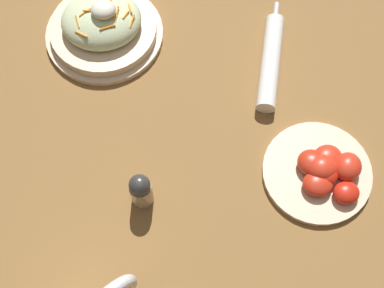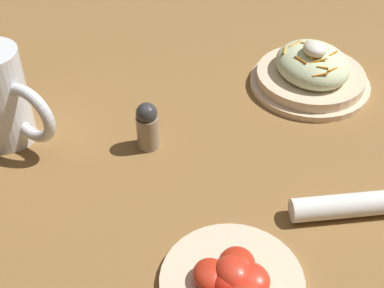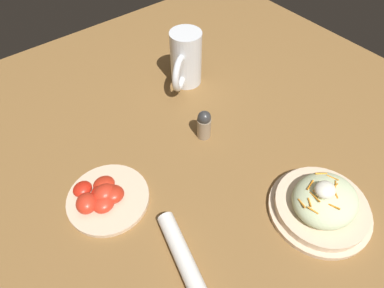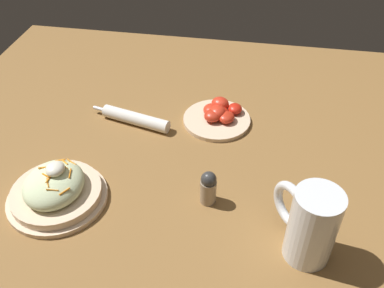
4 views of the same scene
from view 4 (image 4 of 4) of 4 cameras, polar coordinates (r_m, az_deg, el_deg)
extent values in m
plane|color=olive|center=(0.97, -0.82, -5.24)|extent=(1.43, 1.43, 0.00)
cylinder|color=beige|center=(0.97, -17.43, -6.85)|extent=(0.21, 0.21, 0.01)
cylinder|color=beige|center=(0.96, -17.60, -6.24)|extent=(0.19, 0.19, 0.02)
ellipsoid|color=beige|center=(0.95, -17.91, -5.15)|extent=(0.14, 0.12, 0.06)
cylinder|color=orange|center=(0.92, -18.87, -3.98)|extent=(0.01, 0.02, 0.01)
cylinder|color=orange|center=(0.92, -15.93, -3.78)|extent=(0.03, 0.01, 0.00)
cylinder|color=orange|center=(0.91, -18.67, -4.88)|extent=(0.02, 0.01, 0.01)
cylinder|color=orange|center=(0.96, -15.74, -2.33)|extent=(0.01, 0.02, 0.01)
cylinder|color=orange|center=(0.92, -18.52, -4.43)|extent=(0.03, 0.00, 0.01)
cylinder|color=orange|center=(0.95, -16.53, -2.36)|extent=(0.01, 0.02, 0.00)
cylinder|color=orange|center=(0.97, -17.12, -2.07)|extent=(0.01, 0.02, 0.01)
cylinder|color=orange|center=(0.94, -16.89, -2.77)|extent=(0.01, 0.03, 0.01)
cylinder|color=orange|center=(0.95, -19.15, -2.97)|extent=(0.01, 0.02, 0.00)
cylinder|color=orange|center=(0.90, -18.11, -5.82)|extent=(0.01, 0.02, 0.01)
cylinder|color=orange|center=(0.90, -16.60, -6.05)|extent=(0.02, 0.02, 0.01)
cylinder|color=orange|center=(0.93, -17.22, -3.18)|extent=(0.02, 0.02, 0.01)
cylinder|color=orange|center=(0.93, -17.47, -3.10)|extent=(0.01, 0.03, 0.01)
ellipsoid|color=white|center=(0.92, -17.75, -3.17)|extent=(0.04, 0.04, 0.02)
cylinder|color=white|center=(0.81, 15.75, -10.50)|extent=(0.09, 0.09, 0.16)
cylinder|color=gold|center=(0.84, 15.27, -12.20)|extent=(0.08, 0.08, 0.08)
cylinder|color=white|center=(0.81, 15.82, -10.24)|extent=(0.08, 0.08, 0.01)
torus|color=white|center=(0.85, 13.02, -7.96)|extent=(0.09, 0.07, 0.10)
cylinder|color=white|center=(1.13, -7.48, 3.35)|extent=(0.08, 0.19, 0.03)
cylinder|color=silver|center=(1.19, -12.17, 4.59)|extent=(0.02, 0.04, 0.01)
cylinder|color=beige|center=(1.14, 3.31, 3.22)|extent=(0.18, 0.18, 0.01)
ellipsoid|color=red|center=(1.14, 2.63, 4.54)|extent=(0.06, 0.06, 0.03)
ellipsoid|color=red|center=(1.13, 3.42, 4.21)|extent=(0.05, 0.05, 0.03)
ellipsoid|color=red|center=(1.12, 4.60, 3.58)|extent=(0.05, 0.05, 0.02)
ellipsoid|color=red|center=(1.12, 2.83, 3.82)|extent=(0.07, 0.06, 0.03)
ellipsoid|color=red|center=(1.16, 5.74, 4.70)|extent=(0.05, 0.04, 0.02)
ellipsoid|color=red|center=(1.14, 3.96, 4.23)|extent=(0.05, 0.05, 0.03)
ellipsoid|color=red|center=(1.16, 3.78, 5.38)|extent=(0.06, 0.06, 0.03)
cylinder|color=gray|center=(0.91, 2.17, -6.33)|extent=(0.03, 0.03, 0.06)
sphere|color=#333333|center=(0.89, 2.23, -4.72)|extent=(0.03, 0.03, 0.03)
camera|label=1|loc=(0.72, 39.09, 45.44)|focal=50.84mm
camera|label=2|loc=(1.27, 16.93, 33.45)|focal=51.29mm
camera|label=3|loc=(1.12, -20.39, 34.93)|focal=30.73mm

